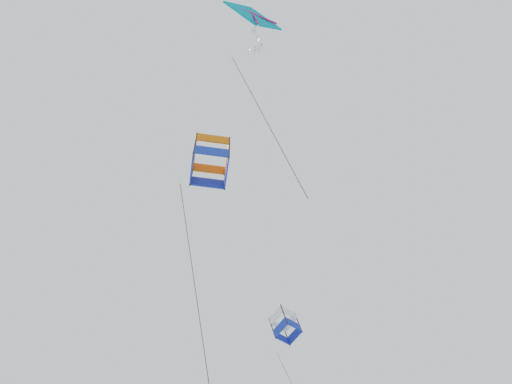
# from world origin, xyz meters

# --- Properties ---
(kite_diamond_near_left) EXTENTS (2.58, 1.48, 10.96)m
(kite_diamond_near_left) POSITION_xyz_m (7.16, 8.93, 34.14)
(kite_diamond_near_left) COLOR #1EB2C6
(kite_box_low_drifter) EXTENTS (2.79, 2.52, 8.60)m
(kite_box_low_drifter) POSITION_xyz_m (3.04, -8.20, 33.24)
(kite_box_low_drifter) COLOR white
(kite_box_mid_left) EXTENTS (1.58, 1.60, 9.32)m
(kite_box_mid_left) POSITION_xyz_m (8.16, 5.59, 29.50)
(kite_box_mid_left) COLOR orange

